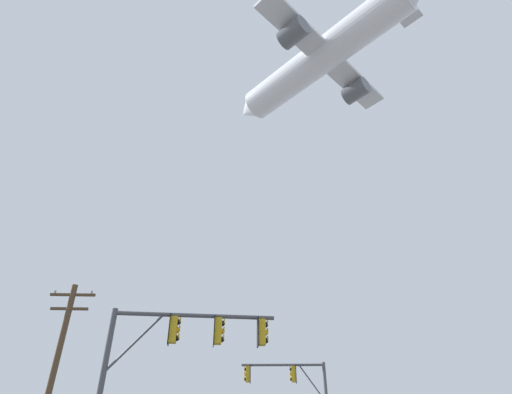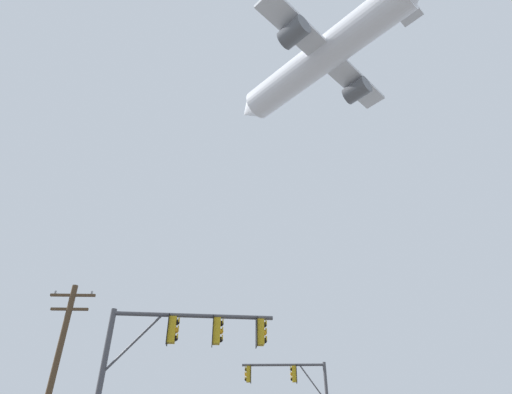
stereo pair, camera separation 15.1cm
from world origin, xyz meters
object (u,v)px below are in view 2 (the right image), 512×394
signal_pole_near (174,351)px  signal_pole_far (298,392)px  airplane (322,57)px  utility_pole (53,374)px

signal_pole_near → signal_pole_far: signal_pole_far is taller
signal_pole_near → signal_pole_far: (5.68, 11.81, 0.12)m
signal_pole_near → airplane: (11.63, 18.48, 38.85)m
utility_pole → signal_pole_far: bearing=29.2°
utility_pole → airplane: size_ratio=0.38×
signal_pole_far → airplane: size_ratio=0.27×
airplane → signal_pole_far: bearing=-131.8°
signal_pole_near → utility_pole: size_ratio=0.69×
airplane → utility_pole: bearing=-143.2°
utility_pole → airplane: 44.72m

